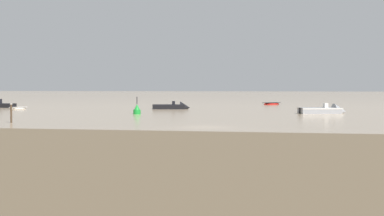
{
  "coord_description": "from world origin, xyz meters",
  "views": [
    {
      "loc": [
        8.83,
        -47.6,
        3.3
      ],
      "look_at": [
        -7.84,
        32.66,
        0.38
      ],
      "focal_mm": 55.1,
      "sensor_mm": 36.0,
      "label": 1
    }
  ],
  "objects": [
    {
      "name": "mudflat_shore",
      "position": [
        8.64,
        -22.18,
        0.09
      ],
      "size": [
        270.35,
        30.78,
        0.17
      ],
      "primitive_type": "cube",
      "color": "brown",
      "rests_on": "ground"
    },
    {
      "name": "motorboat_moored_4",
      "position": [
        10.37,
        27.6,
        0.28
      ],
      "size": [
        6.34,
        4.03,
        2.06
      ],
      "rotation": [
        0.0,
        0.0,
        0.35
      ],
      "color": "gray",
      "rests_on": "ground"
    },
    {
      "name": "rowboat_moored_1",
      "position": [
        1.06,
        62.88,
        0.16
      ],
      "size": [
        3.48,
        3.72,
        0.6
      ],
      "rotation": [
        0.0,
        0.0,
        3.99
      ],
      "color": "red",
      "rests_on": "ground"
    },
    {
      "name": "channel_buoy",
      "position": [
        -12.29,
        21.14,
        0.46
      ],
      "size": [
        0.9,
        0.9,
        2.3
      ],
      "color": "#198C2D",
      "rests_on": "ground"
    },
    {
      "name": "motorboat_moored_1",
      "position": [
        -11.69,
        38.21,
        0.26
      ],
      "size": [
        5.77,
        2.84,
        1.9
      ],
      "rotation": [
        0.0,
        0.0,
        0.17
      ],
      "color": "black",
      "rests_on": "ground"
    },
    {
      "name": "rowboat_moored_2",
      "position": [
        -34.45,
        33.06,
        0.13
      ],
      "size": [
        1.88,
        3.11,
        0.46
      ],
      "rotation": [
        0.0,
        0.0,
        4.39
      ],
      "color": "white",
      "rests_on": "ground"
    },
    {
      "name": "mooring_post_near",
      "position": [
        -18.67,
        2.32,
        0.85
      ],
      "size": [
        0.22,
        0.22,
        2.0
      ],
      "color": "#443323",
      "rests_on": "ground"
    },
    {
      "name": "ground_plane",
      "position": [
        0.0,
        0.0,
        0.0
      ],
      "size": [
        800.0,
        800.0,
        0.0
      ],
      "primitive_type": "plane",
      "color": "tan"
    }
  ]
}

